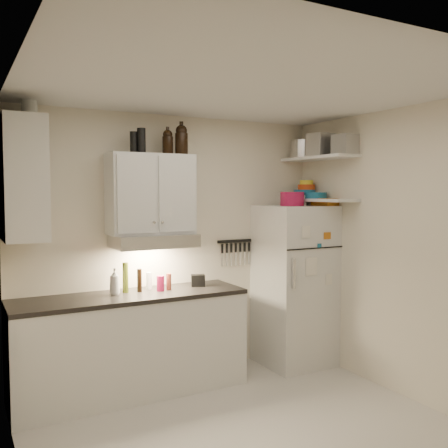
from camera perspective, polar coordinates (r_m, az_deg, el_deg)
name	(u,v)px	position (r m, az deg, el deg)	size (l,w,h in m)	color
floor	(252,437)	(4.12, 3.16, -23.10)	(3.20, 3.00, 0.02)	beige
ceiling	(253,86)	(3.75, 3.31, 15.44)	(3.20, 3.00, 0.02)	silver
back_wall	(173,246)	(5.05, -5.80, -2.53)	(3.20, 0.02, 2.60)	beige
left_wall	(19,285)	(3.19, -22.37, -6.42)	(0.02, 3.00, 2.60)	beige
right_wall	(405,253)	(4.76, 20.00, -3.12)	(0.02, 3.00, 2.60)	beige
base_cabinet	(131,346)	(4.75, -10.55, -13.57)	(2.10, 0.60, 0.88)	silver
countertop	(131,296)	(4.64, -10.62, -8.13)	(2.10, 0.62, 0.04)	black
upper_cabinet	(151,194)	(4.75, -8.38, 3.40)	(0.80, 0.33, 0.75)	silver
side_cabinet	(23,179)	(4.36, -21.97, 4.80)	(0.33, 0.55, 1.00)	silver
range_hood	(154,241)	(4.71, -8.05, -1.89)	(0.76, 0.46, 0.12)	silver
fridge	(294,285)	(5.43, 8.06, -6.91)	(0.70, 0.68, 1.70)	silver
shelf_hi	(319,158)	(5.37, 10.78, 7.41)	(0.30, 0.95, 0.03)	silver
shelf_lo	(318,200)	(5.36, 10.73, 2.71)	(0.30, 0.95, 0.03)	silver
knife_strip	(235,241)	(5.34, 1.26, -1.96)	(0.42, 0.02, 0.03)	black
dutch_oven	(292,199)	(5.26, 7.79, 2.86)	(0.25, 0.25, 0.14)	#A0123F
book_stack	(325,202)	(5.34, 11.47, 2.47)	(0.19, 0.23, 0.08)	#B56316
spice_jar	(303,200)	(5.35, 9.04, 2.69)	(0.07, 0.07, 0.11)	silver
stock_pot	(303,149)	(5.64, 9.03, 8.41)	(0.28, 0.28, 0.20)	silver
tin_a	(321,145)	(5.28, 10.99, 8.88)	(0.23, 0.21, 0.23)	#AAAAAD
tin_b	(345,145)	(5.14, 13.68, 8.82)	(0.20, 0.20, 0.20)	#AAAAAD
bowl_teal	(304,194)	(5.57, 9.17, 3.40)	(0.24, 0.24, 0.09)	#175E81
bowl_orange	(306,187)	(5.58, 9.40, 4.18)	(0.19, 0.19, 0.06)	#C23C12
bowl_yellow	(306,182)	(5.58, 9.41, 4.71)	(0.15, 0.15, 0.05)	yellow
plates	(314,195)	(5.41, 10.29, 3.23)	(0.26, 0.26, 0.07)	#175E81
growler_a	(168,142)	(4.81, -6.46, 9.32)	(0.10, 0.10, 0.24)	black
growler_b	(181,139)	(4.86, -4.89, 9.60)	(0.12, 0.12, 0.29)	black
thermos_a	(141,141)	(4.66, -9.43, 9.39)	(0.08, 0.08, 0.22)	black
thermos_b	(134,142)	(4.67, -10.30, 9.17)	(0.07, 0.07, 0.19)	black
side_jar	(29,108)	(4.51, -21.34, 12.23)	(0.13, 0.13, 0.17)	silver
soap_bottle	(115,280)	(4.60, -12.39, -6.27)	(0.10, 0.11, 0.27)	silver
pepper_mill	(169,282)	(4.77, -6.33, -6.57)	(0.05, 0.05, 0.16)	maroon
oil_bottle	(125,277)	(4.69, -11.20, -6.01)	(0.05, 0.05, 0.28)	#4B5715
vinegar_bottle	(139,280)	(4.71, -9.64, -6.36)	(0.04, 0.04, 0.22)	black
clear_bottle	(149,281)	(4.82, -8.57, -6.43)	(0.05, 0.05, 0.16)	silver
red_jar	(160,283)	(4.73, -7.27, -6.74)	(0.07, 0.07, 0.14)	#A0123F
caddy	(198,280)	(4.93, -3.00, -6.46)	(0.13, 0.09, 0.11)	black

